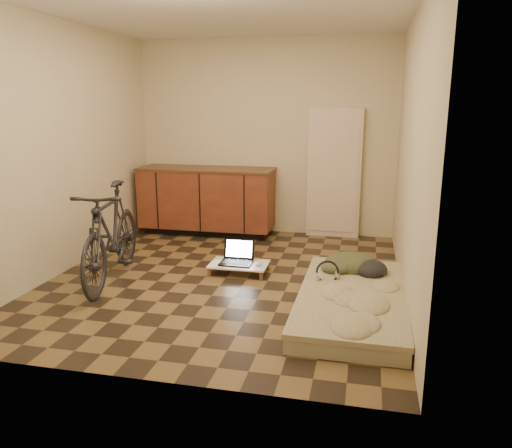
% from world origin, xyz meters
% --- Properties ---
extents(room_shell, '(3.50, 4.00, 2.60)m').
position_xyz_m(room_shell, '(0.00, 0.00, 1.30)').
color(room_shell, brown).
rests_on(room_shell, ground).
extents(cabinets, '(1.84, 0.62, 0.91)m').
position_xyz_m(cabinets, '(-0.75, 1.70, 0.47)').
color(cabinets, black).
rests_on(cabinets, ground).
extents(appliance_panel, '(0.70, 0.10, 1.70)m').
position_xyz_m(appliance_panel, '(0.95, 1.94, 0.85)').
color(appliance_panel, beige).
rests_on(appliance_panel, ground).
extents(bicycle, '(0.79, 1.75, 1.09)m').
position_xyz_m(bicycle, '(-1.09, -0.33, 0.55)').
color(bicycle, black).
rests_on(bicycle, ground).
extents(futon, '(0.93, 1.91, 0.16)m').
position_xyz_m(futon, '(1.30, -0.54, 0.08)').
color(futon, '#A9A387').
rests_on(futon, ground).
extents(clothing_pile, '(0.56, 0.47, 0.22)m').
position_xyz_m(clothing_pile, '(1.31, 0.09, 0.28)').
color(clothing_pile, '#384126').
rests_on(clothing_pile, futon).
extents(headphones, '(0.28, 0.27, 0.16)m').
position_xyz_m(headphones, '(1.06, -0.27, 0.24)').
color(headphones, black).
rests_on(headphones, futon).
extents(lap_desk, '(0.62, 0.40, 0.10)m').
position_xyz_m(lap_desk, '(0.09, 0.19, 0.09)').
color(lap_desk, brown).
rests_on(lap_desk, ground).
extents(laptop, '(0.34, 0.30, 0.23)m').
position_xyz_m(laptop, '(0.06, 0.22, 0.15)').
color(laptop, black).
rests_on(laptop, lap_desk).
extents(mouse, '(0.10, 0.12, 0.04)m').
position_xyz_m(mouse, '(0.31, 0.17, 0.12)').
color(mouse, white).
rests_on(mouse, lap_desk).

